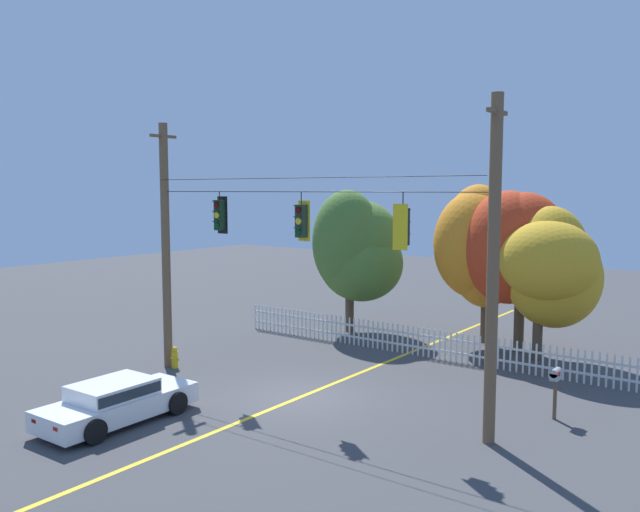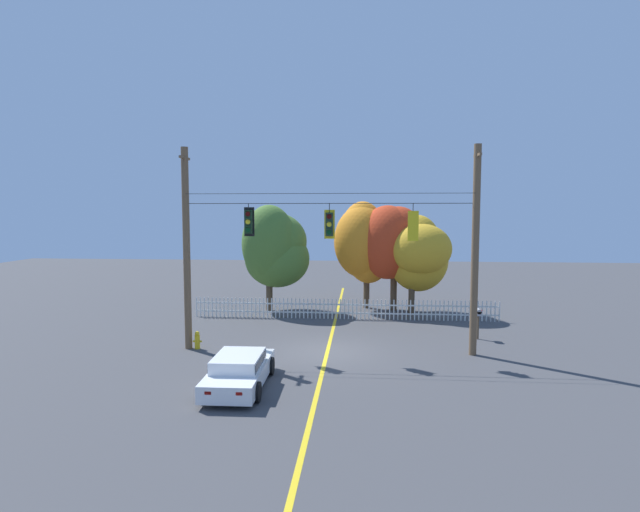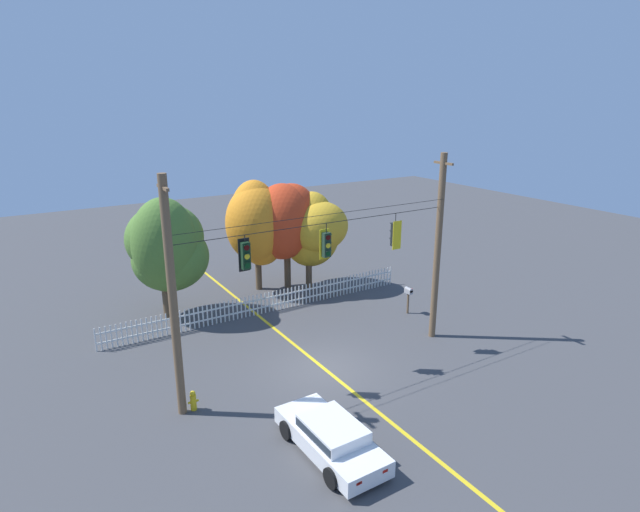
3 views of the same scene
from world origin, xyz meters
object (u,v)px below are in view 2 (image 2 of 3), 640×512
roadside_mailbox (478,314)px  traffic_signal_westbound_side (249,222)px  autumn_maple_mid (364,243)px  traffic_signal_northbound_secondary (413,226)px  autumn_oak_far_east (391,241)px  fire_hydrant (197,340)px  autumn_maple_far_west (419,254)px  parked_car (239,370)px  autumn_maple_near_fence (274,248)px  traffic_signal_eastbound_side (329,224)px

roadside_mailbox → traffic_signal_westbound_side: bearing=-165.2°
autumn_maple_mid → traffic_signal_northbound_secondary: bearing=-78.5°
autumn_oak_far_east → fire_hydrant: size_ratio=8.14×
autumn_maple_far_west → roadside_mailbox: (2.09, -6.02, -2.30)m
parked_car → autumn_maple_mid: bearing=73.7°
autumn_maple_near_fence → autumn_maple_mid: autumn_maple_mid is taller
autumn_maple_near_fence → fire_hydrant: size_ratio=8.17×
parked_car → fire_hydrant: 5.45m
fire_hydrant → traffic_signal_northbound_secondary: bearing=0.2°
traffic_signal_eastbound_side → parked_car: traffic_signal_eastbound_side is taller
autumn_maple_mid → parked_car: size_ratio=1.49×
fire_hydrant → roadside_mailbox: (12.36, 2.72, 0.78)m
roadside_mailbox → autumn_oak_far_east: bearing=119.2°
traffic_signal_westbound_side → parked_car: 6.74m
autumn_maple_mid → autumn_maple_far_west: size_ratio=1.14×
fire_hydrant → autumn_maple_mid: bearing=53.7°
traffic_signal_eastbound_side → roadside_mailbox: size_ratio=1.03×
traffic_signal_westbound_side → traffic_signal_eastbound_side: (3.37, -0.00, -0.10)m
autumn_maple_near_fence → fire_hydrant: (-1.82, -8.75, -3.34)m
traffic_signal_eastbound_side → fire_hydrant: traffic_signal_eastbound_side is taller
traffic_signal_westbound_side → traffic_signal_eastbound_side: 3.38m
autumn_oak_far_east → fire_hydrant: autumn_oak_far_east is taller
traffic_signal_northbound_secondary → autumn_maple_far_west: (1.21, 8.70, -1.84)m
traffic_signal_westbound_side → autumn_oak_far_east: autumn_oak_far_east is taller
autumn_maple_far_west → autumn_maple_near_fence: bearing=179.9°
traffic_signal_eastbound_side → fire_hydrant: size_ratio=1.90×
traffic_signal_eastbound_side → autumn_maple_mid: 9.80m
autumn_oak_far_east → roadside_mailbox: size_ratio=4.39×
roadside_mailbox → autumn_maple_far_west: bearing=109.2°
parked_car → autumn_oak_far_east: bearing=67.3°
autumn_maple_far_west → roadside_mailbox: autumn_maple_far_west is taller
traffic_signal_westbound_side → roadside_mailbox: (10.08, 2.66, -4.29)m
autumn_oak_far_east → traffic_signal_westbound_side: bearing=-125.1°
autumn_maple_far_west → traffic_signal_northbound_secondary: bearing=-97.9°
traffic_signal_westbound_side → roadside_mailbox: 11.27m
traffic_signal_westbound_side → autumn_maple_near_fence: autumn_maple_near_fence is taller
traffic_signal_westbound_side → traffic_signal_eastbound_side: same height
autumn_maple_mid → autumn_maple_near_fence: bearing=-170.4°
traffic_signal_westbound_side → traffic_signal_northbound_secondary: (6.78, -0.02, -0.15)m
roadside_mailbox → parked_car: bearing=-142.2°
traffic_signal_eastbound_side → autumn_maple_far_west: bearing=62.0°
parked_car → traffic_signal_northbound_secondary: bearing=37.1°
traffic_signal_westbound_side → traffic_signal_northbound_secondary: size_ratio=0.90×
traffic_signal_westbound_side → autumn_oak_far_east: size_ratio=0.22×
traffic_signal_eastbound_side → autumn_maple_near_fence: bearing=113.8°
traffic_signal_northbound_secondary → parked_car: bearing=-142.9°
traffic_signal_westbound_side → autumn_maple_near_fence: (-0.47, 8.70, -1.74)m
traffic_signal_northbound_secondary → autumn_maple_mid: (-1.96, 9.61, -1.31)m
traffic_signal_westbound_side → autumn_maple_mid: 10.84m
traffic_signal_westbound_side → autumn_oak_far_east: (6.45, 9.17, -1.29)m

